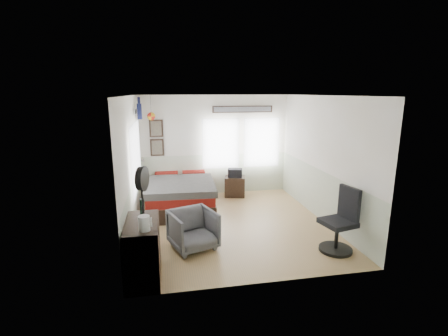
{
  "coord_description": "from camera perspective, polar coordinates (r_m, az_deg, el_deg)",
  "views": [
    {
      "loc": [
        -1.36,
        -6.37,
        2.76
      ],
      "look_at": [
        -0.1,
        0.4,
        1.15
      ],
      "focal_mm": 26.0,
      "sensor_mm": 36.0,
      "label": 1
    }
  ],
  "objects": [
    {
      "name": "bottle",
      "position": [
        5.2,
        -14.22,
        -6.67
      ],
      "size": [
        0.07,
        0.07,
        0.27
      ],
      "primitive_type": "cylinder",
      "color": "black",
      "rests_on": "dresser"
    },
    {
      "name": "room_shell",
      "position": [
        6.78,
        0.52,
        3.41
      ],
      "size": [
        4.02,
        4.52,
        2.71
      ],
      "color": "beige",
      "rests_on": "ground_plane"
    },
    {
      "name": "armchair",
      "position": [
        5.96,
        -5.45,
        -10.74
      ],
      "size": [
        0.96,
        0.98,
        0.7
      ],
      "primitive_type": "imported",
      "rotation": [
        0.0,
        0.0,
        0.33
      ],
      "color": "#4C4D56",
      "rests_on": "ground_plane"
    },
    {
      "name": "nightstand",
      "position": [
        8.82,
        1.93,
        -3.26
      ],
      "size": [
        0.62,
        0.55,
        0.54
      ],
      "primitive_type": "cube",
      "rotation": [
        0.0,
        0.0,
        -0.25
      ],
      "color": "black",
      "rests_on": "ground_plane"
    },
    {
      "name": "stand_fan",
      "position": [
        4.66,
        -14.19,
        -1.99
      ],
      "size": [
        0.19,
        0.35,
        0.87
      ],
      "rotation": [
        0.0,
        0.0,
        -0.29
      ],
      "color": "black",
      "rests_on": "dresser"
    },
    {
      "name": "ground_plane",
      "position": [
        7.08,
        1.41,
        -9.85
      ],
      "size": [
        4.0,
        4.5,
        0.01
      ],
      "primitive_type": "cube",
      "color": "tan"
    },
    {
      "name": "wall_decor",
      "position": [
        8.36,
        -8.86,
        8.47
      ],
      "size": [
        3.55,
        1.32,
        1.44
      ],
      "color": "#37251A",
      "rests_on": "room_shell"
    },
    {
      "name": "kettle",
      "position": [
        4.65,
        -13.86,
        -9.43
      ],
      "size": [
        0.19,
        0.16,
        0.21
      ],
      "rotation": [
        0.0,
        0.0,
        0.41
      ],
      "color": "silver",
      "rests_on": "dresser"
    },
    {
      "name": "dresser",
      "position": [
        5.17,
        -14.01,
        -13.82
      ],
      "size": [
        0.48,
        1.0,
        0.9
      ],
      "primitive_type": "cube",
      "color": "black",
      "rests_on": "ground_plane"
    },
    {
      "name": "black_bag",
      "position": [
        8.72,
        1.95,
        -0.87
      ],
      "size": [
        0.43,
        0.33,
        0.22
      ],
      "primitive_type": "cube",
      "rotation": [
        0.0,
        0.0,
        -0.26
      ],
      "color": "black",
      "rests_on": "nightstand"
    },
    {
      "name": "task_chair",
      "position": [
        6.15,
        19.77,
        -9.49
      ],
      "size": [
        0.61,
        0.61,
        1.16
      ],
      "rotation": [
        0.0,
        0.0,
        0.22
      ],
      "color": "black",
      "rests_on": "ground_plane"
    },
    {
      "name": "bed",
      "position": [
        7.99,
        -7.62,
        -4.59
      ],
      "size": [
        1.66,
        2.25,
        0.7
      ],
      "rotation": [
        0.0,
        0.0,
        -0.05
      ],
      "color": "black",
      "rests_on": "ground_plane"
    }
  ]
}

